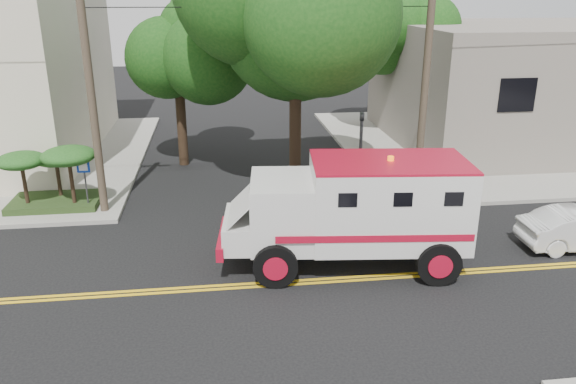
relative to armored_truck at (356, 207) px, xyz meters
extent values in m
plane|color=black|center=(-2.48, -0.91, -1.83)|extent=(100.00, 100.00, 0.00)
cube|color=gray|center=(11.02, 12.59, -1.76)|extent=(17.00, 17.00, 0.15)
cube|color=slate|center=(12.52, 13.09, 1.32)|extent=(14.00, 12.00, 6.00)
cylinder|color=#382D23|center=(-8.08, 5.09, 2.67)|extent=(0.28, 0.28, 9.00)
cylinder|color=#382D23|center=(3.82, 5.29, 2.67)|extent=(0.28, 0.28, 9.00)
cylinder|color=black|center=(-0.98, 5.59, 1.67)|extent=(0.44, 0.44, 7.00)
sphere|color=#113D10|center=(-0.98, 5.59, 5.17)|extent=(5.32, 5.32, 5.32)
cylinder|color=black|center=(-5.48, 11.09, 0.97)|extent=(0.44, 0.44, 5.60)
sphere|color=#113D10|center=(-5.48, 11.09, 3.77)|extent=(3.92, 3.92, 3.92)
sphere|color=#113D10|center=(-4.64, 10.53, 4.19)|extent=(3.36, 3.36, 3.36)
cylinder|color=black|center=(6.02, 15.09, 1.14)|extent=(0.44, 0.44, 5.95)
sphere|color=#113D10|center=(6.02, 15.09, 4.12)|extent=(4.20, 4.20, 4.20)
sphere|color=#113D10|center=(6.92, 14.49, 4.57)|extent=(3.60, 3.60, 3.60)
cylinder|color=#3F3F42|center=(1.32, 4.69, -0.03)|extent=(0.12, 0.12, 3.60)
imported|color=#3F3F42|center=(1.32, 4.69, 1.32)|extent=(0.15, 0.18, 0.90)
cylinder|color=#3F3F42|center=(-8.68, 5.29, -0.83)|extent=(0.06, 0.06, 2.00)
cube|color=#0C33A5|center=(-8.68, 5.23, -0.03)|extent=(0.45, 0.03, 0.45)
cube|color=#1E3314|center=(-9.98, 5.89, -1.56)|extent=(3.20, 2.00, 0.24)
cylinder|color=black|center=(-10.88, 5.59, -0.68)|extent=(0.14, 0.14, 1.52)
ellipsoid|color=#164615|center=(-10.88, 5.59, 0.17)|extent=(1.73, 1.73, 0.60)
cylinder|color=black|center=(-9.88, 6.29, -0.76)|extent=(0.14, 0.14, 1.36)
ellipsoid|color=#164615|center=(-9.88, 6.29, 0.00)|extent=(1.55, 1.55, 0.54)
cylinder|color=black|center=(-9.18, 5.39, -0.60)|extent=(0.14, 0.14, 1.68)
ellipsoid|color=#164615|center=(-9.18, 5.39, 0.34)|extent=(1.91, 1.91, 0.66)
cube|color=silver|center=(0.91, -0.09, 0.14)|extent=(4.63, 3.02, 2.36)
cube|color=silver|center=(-2.11, 0.22, -0.09)|extent=(2.04, 2.65, 1.91)
cube|color=black|center=(-2.98, 0.30, 0.42)|extent=(0.26, 1.91, 0.79)
cube|color=silver|center=(-3.29, 0.34, -0.65)|extent=(1.24, 2.34, 0.79)
cube|color=maroon|center=(-3.85, 0.39, -0.93)|extent=(0.45, 2.43, 0.39)
cube|color=maroon|center=(0.91, -0.09, 1.35)|extent=(4.63, 3.02, 0.07)
cylinder|color=black|center=(-2.46, -1.02, -1.21)|extent=(1.27, 0.48, 1.24)
cylinder|color=black|center=(-2.21, 1.49, -1.21)|extent=(1.27, 0.48, 1.24)
cylinder|color=black|center=(2.02, -1.47, -1.21)|extent=(1.27, 0.48, 1.24)
cylinder|color=black|center=(2.27, 1.04, -1.21)|extent=(1.27, 0.48, 1.24)
imported|color=gray|center=(3.02, 4.59, -0.78)|extent=(0.67, 0.45, 1.81)
imported|color=gray|center=(3.12, 4.59, -0.75)|extent=(1.07, 0.94, 1.87)
camera|label=1|loc=(-3.90, -14.70, 5.87)|focal=35.00mm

